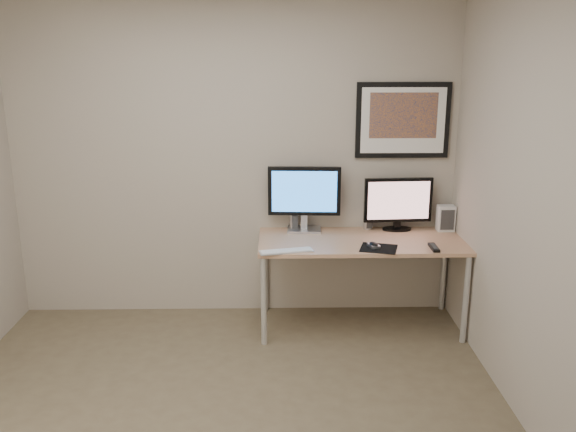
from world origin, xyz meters
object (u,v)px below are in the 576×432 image
monitor_large (304,196)px  speaker_right (368,219)px  speaker_left (294,220)px  keyboard (286,251)px  framed_art (403,120)px  monitor_tv (398,203)px  desk (361,248)px  fan_unit (446,218)px

monitor_large → speaker_right: 0.57m
speaker_left → keyboard: bearing=-115.0°
framed_art → speaker_right: bearing=-172.0°
monitor_large → monitor_tv: monitor_large is taller
desk → framed_art: (0.35, 0.33, 0.96)m
keyboard → speaker_right: bearing=27.9°
desk → monitor_large: monitor_large is taller
framed_art → keyboard: size_ratio=1.90×
desk → speaker_right: 0.34m
desk → framed_art: bearing=43.5°
monitor_large → fan_unit: size_ratio=2.79×
speaker_left → keyboard: speaker_left is taller
speaker_right → fan_unit: (0.63, -0.06, 0.02)m
framed_art → speaker_left: framed_art is taller
desk → speaker_right: speaker_right is taller
monitor_large → monitor_tv: size_ratio=1.05×
framed_art → fan_unit: (0.37, -0.10, -0.79)m
fan_unit → speaker_right: bearing=173.4°
framed_art → monitor_tv: framed_art is taller
desk → monitor_tv: 0.51m
monitor_tv → fan_unit: monitor_tv is taller
monitor_tv → speaker_left: size_ratio=3.41×
speaker_right → keyboard: size_ratio=0.43×
speaker_right → fan_unit: bearing=-22.3°
keyboard → fan_unit: (1.31, 0.52, 0.10)m
speaker_left → speaker_right: size_ratio=0.96×
desk → speaker_left: bearing=151.8°
fan_unit → monitor_tv: bearing=176.4°
fan_unit → framed_art: bearing=164.2°
monitor_large → speaker_left: 0.23m
monitor_large → speaker_right: (0.53, 0.05, -0.21)m
speaker_right → fan_unit: size_ratio=0.81×
speaker_left → monitor_large: bearing=-40.3°
desk → speaker_left: speaker_left is taller
desk → keyboard: bearing=-154.1°
monitor_large → keyboard: bearing=-103.7°
monitor_large → fan_unit: 1.17m
fan_unit → keyboard: bearing=-159.3°
desk → speaker_right: size_ratio=9.41×
framed_art → monitor_large: bearing=-173.7°
speaker_left → fan_unit: (1.24, -0.05, 0.02)m
speaker_left → monitor_tv: bearing=-19.8°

